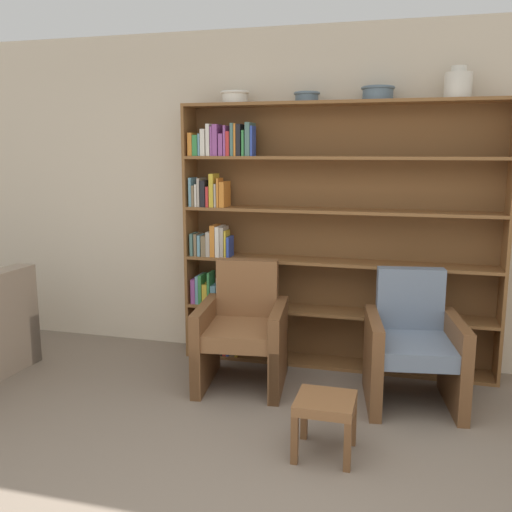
{
  "coord_description": "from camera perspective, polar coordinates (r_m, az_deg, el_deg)",
  "views": [
    {
      "loc": [
        0.6,
        -2.15,
        1.77
      ],
      "look_at": [
        -0.56,
        2.09,
        0.95
      ],
      "focal_mm": 40.0,
      "sensor_mm": 36.0,
      "label": 1
    }
  ],
  "objects": [
    {
      "name": "armchair_cushioned",
      "position": [
        4.21,
        15.41,
        -8.7
      ],
      "size": [
        0.74,
        0.77,
        0.92
      ],
      "rotation": [
        0.0,
        0.0,
        3.3
      ],
      "color": "brown",
      "rests_on": "ground"
    },
    {
      "name": "bowl_slate",
      "position": [
        4.64,
        5.11,
        15.63
      ],
      "size": [
        0.2,
        0.2,
        0.08
      ],
      "color": "slate",
      "rests_on": "bookshelf"
    },
    {
      "name": "armchair_leather",
      "position": [
        4.38,
        -1.33,
        -7.57
      ],
      "size": [
        0.72,
        0.75,
        0.92
      ],
      "rotation": [
        0.0,
        0.0,
        3.26
      ],
      "color": "brown",
      "rests_on": "ground"
    },
    {
      "name": "wall_back",
      "position": [
        4.79,
        8.08,
        5.73
      ],
      "size": [
        12.0,
        0.06,
        2.75
      ],
      "color": "beige",
      "rests_on": "ground"
    },
    {
      "name": "vase_tall",
      "position": [
        4.58,
        19.56,
        15.86
      ],
      "size": [
        0.2,
        0.2,
        0.23
      ],
      "color": "silver",
      "rests_on": "bookshelf"
    },
    {
      "name": "bowl_cream",
      "position": [
        4.57,
        12.09,
        15.7
      ],
      "size": [
        0.25,
        0.25,
        0.1
      ],
      "color": "slate",
      "rests_on": "bookshelf"
    },
    {
      "name": "footstool",
      "position": [
        3.46,
        6.93,
        -14.94
      ],
      "size": [
        0.34,
        0.34,
        0.35
      ],
      "color": "brown",
      "rests_on": "ground"
    },
    {
      "name": "bookshelf",
      "position": [
        4.69,
        5.37,
        1.87
      ],
      "size": [
        2.54,
        0.3,
        2.14
      ],
      "color": "brown",
      "rests_on": "ground"
    },
    {
      "name": "bowl_brass",
      "position": [
        4.78,
        -2.13,
        15.65
      ],
      "size": [
        0.23,
        0.23,
        0.1
      ],
      "color": "silver",
      "rests_on": "bookshelf"
    }
  ]
}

